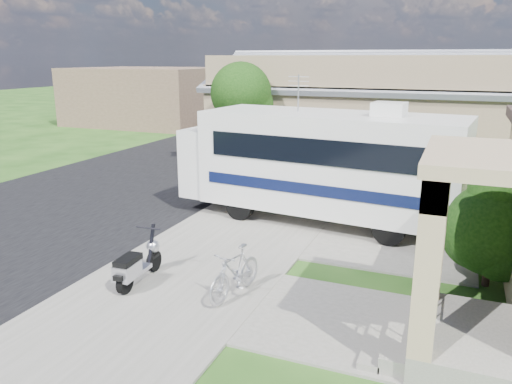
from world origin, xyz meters
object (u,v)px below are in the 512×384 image
at_px(pickup_truck, 237,142).
at_px(van, 273,121).
at_px(scooter, 137,265).
at_px(motorhome, 320,161).
at_px(shrub, 496,225).
at_px(garden_hose, 406,313).
at_px(bicycle, 235,275).

xyz_separation_m(pickup_truck, van, (-1.05, 7.77, 0.09)).
bearing_deg(scooter, motorhome, 63.94).
bearing_deg(van, pickup_truck, -75.66).
bearing_deg(shrub, pickup_truck, 134.66).
xyz_separation_m(shrub, pickup_truck, (-10.92, 11.05, -0.61)).
height_order(pickup_truck, garden_hose, pickup_truck).
distance_m(shrub, pickup_truck, 15.54).
distance_m(shrub, bicycle, 5.52).
bearing_deg(scooter, van, 99.21).
distance_m(motorhome, scooter, 6.40).
bearing_deg(shrub, van, 122.45).
bearing_deg(bicycle, garden_hose, 18.98).
distance_m(scooter, pickup_truck, 14.53).
bearing_deg(van, garden_hose, -56.76).
relative_size(shrub, van, 0.46).
height_order(motorhome, shrub, motorhome).
bearing_deg(scooter, bicycle, 4.06).
distance_m(motorhome, van, 17.60).
bearing_deg(pickup_truck, scooter, 96.26).
xyz_separation_m(motorhome, garden_hose, (3.07, -5.00, -1.71)).
bearing_deg(pickup_truck, garden_hose, 115.91).
bearing_deg(motorhome, scooter, -106.41).
bearing_deg(shrub, bicycle, -151.25).
relative_size(bicycle, garden_hose, 3.96).
xyz_separation_m(shrub, garden_hose, (-1.49, -2.12, -1.25)).
bearing_deg(garden_hose, pickup_truck, 125.58).
relative_size(motorhome, van, 1.48).
xyz_separation_m(bicycle, van, (-7.18, 21.44, 0.32)).
relative_size(shrub, scooter, 1.57).
height_order(motorhome, scooter, motorhome).
distance_m(scooter, van, 22.31).
bearing_deg(scooter, garden_hose, 4.52).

